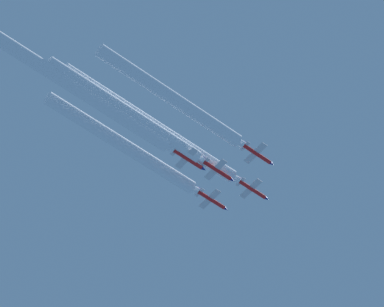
{
  "coord_description": "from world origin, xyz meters",
  "views": [
    {
      "loc": [
        118.4,
        -108.11,
        2.4
      ],
      "look_at": [
        -0.05,
        -14.17,
        208.38
      ],
      "focal_mm": 93.3,
      "sensor_mm": 36.0,
      "label": 1
    }
  ],
  "objects_px": {
    "jet_left_wingman": "(212,200)",
    "jet_right_wingman": "(258,154)",
    "jet_slot": "(218,171)",
    "jet_lead": "(253,190)",
    "jet_high_trail": "(189,159)"
  },
  "relations": [
    {
      "from": "jet_right_wingman",
      "to": "jet_lead",
      "type": "bearing_deg",
      "value": 144.72
    },
    {
      "from": "jet_slot",
      "to": "jet_high_trail",
      "type": "relative_size",
      "value": 1.0
    },
    {
      "from": "jet_lead",
      "to": "jet_slot",
      "type": "distance_m",
      "value": 13.58
    },
    {
      "from": "jet_slot",
      "to": "jet_lead",
      "type": "bearing_deg",
      "value": 94.93
    },
    {
      "from": "jet_left_wingman",
      "to": "jet_right_wingman",
      "type": "xyz_separation_m",
      "value": [
        19.12,
        -0.37,
        -0.04
      ]
    },
    {
      "from": "jet_left_wingman",
      "to": "jet_right_wingman",
      "type": "distance_m",
      "value": 19.13
    },
    {
      "from": "jet_right_wingman",
      "to": "jet_high_trail",
      "type": "height_order",
      "value": "jet_right_wingman"
    },
    {
      "from": "jet_right_wingman",
      "to": "jet_slot",
      "type": "distance_m",
      "value": 11.08
    },
    {
      "from": "jet_lead",
      "to": "jet_left_wingman",
      "type": "height_order",
      "value": "jet_lead"
    },
    {
      "from": "jet_right_wingman",
      "to": "jet_slot",
      "type": "bearing_deg",
      "value": -147.67
    },
    {
      "from": "jet_right_wingman",
      "to": "jet_high_trail",
      "type": "xyz_separation_m",
      "value": [
        -10.16,
        -14.65,
        -3.75
      ]
    },
    {
      "from": "jet_high_trail",
      "to": "jet_right_wingman",
      "type": "bearing_deg",
      "value": 55.25
    },
    {
      "from": "jet_left_wingman",
      "to": "jet_high_trail",
      "type": "xyz_separation_m",
      "value": [
        8.96,
        -15.01,
        -3.79
      ]
    },
    {
      "from": "jet_slot",
      "to": "jet_right_wingman",
      "type": "bearing_deg",
      "value": 32.33
    },
    {
      "from": "jet_lead",
      "to": "jet_right_wingman",
      "type": "relative_size",
      "value": 1.0
    }
  ]
}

